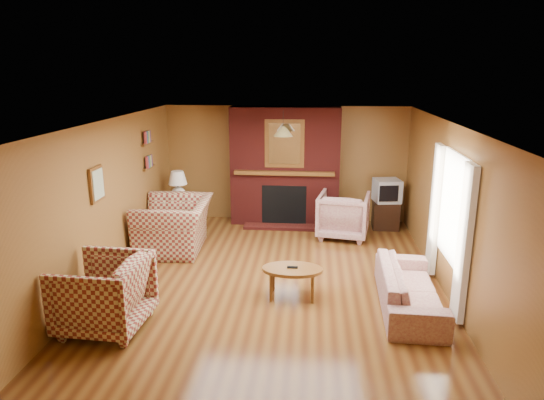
# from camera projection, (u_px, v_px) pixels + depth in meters

# --- Properties ---
(floor) EXTENTS (6.50, 6.50, 0.00)m
(floor) POSITION_uv_depth(u_px,v_px,m) (272.00, 283.00, 7.32)
(floor) COLOR #4E2810
(floor) RESTS_ON ground
(ceiling) EXTENTS (6.50, 6.50, 0.00)m
(ceiling) POSITION_uv_depth(u_px,v_px,m) (273.00, 123.00, 6.70)
(ceiling) COLOR white
(ceiling) RESTS_ON wall_back
(wall_back) EXTENTS (6.50, 0.00, 6.50)m
(wall_back) POSITION_uv_depth(u_px,v_px,m) (286.00, 164.00, 10.13)
(wall_back) COLOR brown
(wall_back) RESTS_ON floor
(wall_front) EXTENTS (6.50, 0.00, 6.50)m
(wall_front) POSITION_uv_depth(u_px,v_px,m) (238.00, 317.00, 3.88)
(wall_front) COLOR brown
(wall_front) RESTS_ON floor
(wall_left) EXTENTS (0.00, 6.50, 6.50)m
(wall_left) POSITION_uv_depth(u_px,v_px,m) (106.00, 202.00, 7.22)
(wall_left) COLOR brown
(wall_left) RESTS_ON floor
(wall_right) EXTENTS (0.00, 6.50, 6.50)m
(wall_right) POSITION_uv_depth(u_px,v_px,m) (450.00, 211.00, 6.80)
(wall_right) COLOR brown
(wall_right) RESTS_ON floor
(fireplace) EXTENTS (2.20, 0.82, 2.40)m
(fireplace) POSITION_uv_depth(u_px,v_px,m) (285.00, 167.00, 9.88)
(fireplace) COLOR #511411
(fireplace) RESTS_ON floor
(window_right) EXTENTS (0.10, 1.85, 2.00)m
(window_right) POSITION_uv_depth(u_px,v_px,m) (449.00, 220.00, 6.63)
(window_right) COLOR beige
(window_right) RESTS_ON wall_right
(bookshelf) EXTENTS (0.09, 0.55, 0.71)m
(bookshelf) POSITION_uv_depth(u_px,v_px,m) (149.00, 151.00, 8.92)
(bookshelf) COLOR brown
(bookshelf) RESTS_ON wall_left
(botanical_print) EXTENTS (0.05, 0.40, 0.50)m
(botanical_print) POSITION_uv_depth(u_px,v_px,m) (97.00, 184.00, 6.84)
(botanical_print) COLOR brown
(botanical_print) RESTS_ON wall_left
(pendant_light) EXTENTS (0.36, 0.36, 0.48)m
(pendant_light) POSITION_uv_depth(u_px,v_px,m) (283.00, 131.00, 9.01)
(pendant_light) COLOR black
(pendant_light) RESTS_ON ceiling
(plaid_loveseat) EXTENTS (1.28, 1.45, 0.90)m
(plaid_loveseat) POSITION_uv_depth(u_px,v_px,m) (174.00, 225.00, 8.57)
(plaid_loveseat) COLOR maroon
(plaid_loveseat) RESTS_ON floor
(plaid_armchair) EXTENTS (1.07, 1.04, 0.92)m
(plaid_armchair) POSITION_uv_depth(u_px,v_px,m) (104.00, 294.00, 5.93)
(plaid_armchair) COLOR maroon
(plaid_armchair) RESTS_ON floor
(floral_sofa) EXTENTS (0.82, 1.94, 0.56)m
(floral_sofa) POSITION_uv_depth(u_px,v_px,m) (409.00, 288.00, 6.51)
(floral_sofa) COLOR #B5A58C
(floral_sofa) RESTS_ON floor
(floral_armchair) EXTENTS (1.07, 1.09, 0.86)m
(floral_armchair) POSITION_uv_depth(u_px,v_px,m) (343.00, 215.00, 9.22)
(floral_armchair) COLOR #B5A58C
(floral_armchair) RESTS_ON floor
(coffee_table) EXTENTS (0.85, 0.53, 0.46)m
(coffee_table) POSITION_uv_depth(u_px,v_px,m) (292.00, 272.00, 6.78)
(coffee_table) COLOR brown
(coffee_table) RESTS_ON floor
(side_table) EXTENTS (0.42, 0.42, 0.56)m
(side_table) POSITION_uv_depth(u_px,v_px,m) (179.00, 215.00, 9.78)
(side_table) COLOR brown
(side_table) RESTS_ON floor
(table_lamp) EXTENTS (0.37, 0.37, 0.61)m
(table_lamp) POSITION_uv_depth(u_px,v_px,m) (178.00, 185.00, 9.62)
(table_lamp) COLOR silver
(table_lamp) RESTS_ON side_table
(tv_stand) EXTENTS (0.52, 0.47, 0.56)m
(tv_stand) POSITION_uv_depth(u_px,v_px,m) (385.00, 215.00, 9.77)
(tv_stand) COLOR black
(tv_stand) RESTS_ON floor
(crt_tv) EXTENTS (0.56, 0.56, 0.45)m
(crt_tv) POSITION_uv_depth(u_px,v_px,m) (387.00, 191.00, 9.63)
(crt_tv) COLOR #ACAFB4
(crt_tv) RESTS_ON tv_stand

